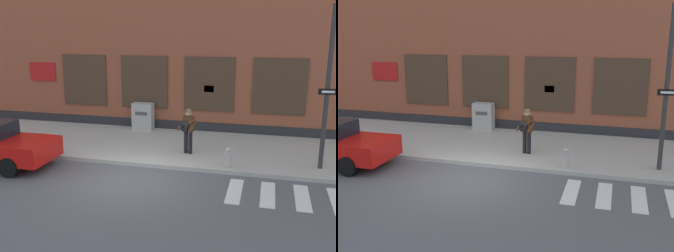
# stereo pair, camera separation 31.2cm
# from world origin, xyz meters

# --- Properties ---
(ground_plane) EXTENTS (160.00, 160.00, 0.00)m
(ground_plane) POSITION_xyz_m (0.00, 0.00, 0.00)
(ground_plane) COLOR #56565B
(sidewalk) EXTENTS (28.00, 5.03, 0.14)m
(sidewalk) POSITION_xyz_m (0.00, 3.74, 0.07)
(sidewalk) COLOR #ADAAA3
(sidewalk) RESTS_ON ground
(building_backdrop) EXTENTS (28.00, 4.06, 9.13)m
(building_backdrop) POSITION_xyz_m (-0.00, 8.24, 4.56)
(building_backdrop) COLOR brown
(building_backdrop) RESTS_ON ground
(crosswalk) EXTENTS (5.20, 1.90, 0.01)m
(crosswalk) POSITION_xyz_m (5.71, -0.08, 0.01)
(crosswalk) COLOR silver
(crosswalk) RESTS_ON ground
(busker) EXTENTS (0.72, 0.66, 1.69)m
(busker) POSITION_xyz_m (1.29, 2.73, 1.10)
(busker) COLOR black
(busker) RESTS_ON sidewalk
(utility_box) EXTENTS (0.95, 0.57, 1.24)m
(utility_box) POSITION_xyz_m (-1.46, 5.80, 0.76)
(utility_box) COLOR #ADADA8
(utility_box) RESTS_ON sidewalk
(fire_hydrant) EXTENTS (0.38, 0.20, 0.70)m
(fire_hydrant) POSITION_xyz_m (2.93, 1.57, 0.49)
(fire_hydrant) COLOR #B2ADA8
(fire_hydrant) RESTS_ON sidewalk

